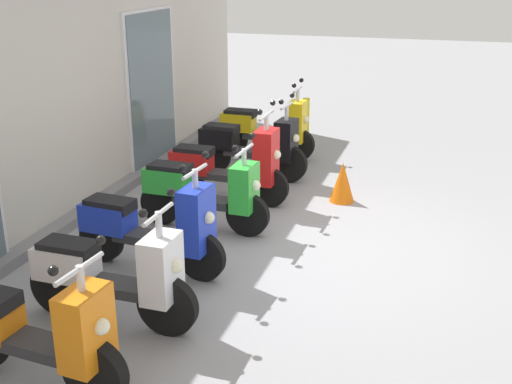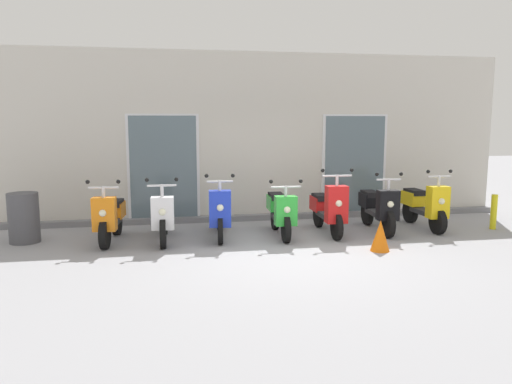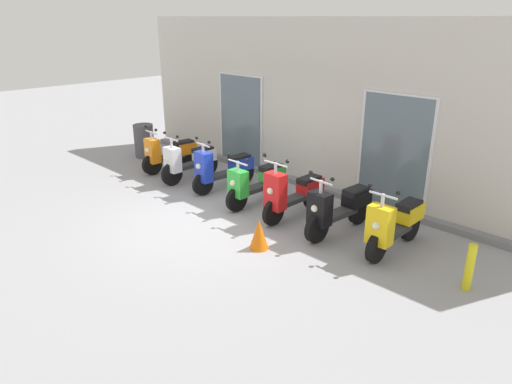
% 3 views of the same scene
% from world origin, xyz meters
% --- Properties ---
extents(ground_plane, '(40.00, 40.00, 0.00)m').
position_xyz_m(ground_plane, '(0.00, 0.00, 0.00)').
color(ground_plane, '#939399').
extents(storefront_facade, '(10.98, 0.50, 3.61)m').
position_xyz_m(storefront_facade, '(0.00, 2.99, 1.75)').
color(storefront_facade, beige).
rests_on(storefront_facade, ground_plane).
extents(scooter_orange, '(0.57, 1.55, 1.18)m').
position_xyz_m(scooter_orange, '(-3.05, 1.30, 0.45)').
color(scooter_orange, black).
rests_on(scooter_orange, ground_plane).
extents(scooter_white, '(0.56, 1.57, 1.21)m').
position_xyz_m(scooter_white, '(-2.12, 1.19, 0.47)').
color(scooter_white, black).
rests_on(scooter_white, ground_plane).
extents(scooter_blue, '(0.52, 1.64, 1.24)m').
position_xyz_m(scooter_blue, '(-1.10, 1.31, 0.49)').
color(scooter_blue, black).
rests_on(scooter_blue, ground_plane).
extents(scooter_green, '(0.60, 1.58, 1.13)m').
position_xyz_m(scooter_green, '(0.04, 1.21, 0.47)').
color(scooter_green, black).
rests_on(scooter_green, ground_plane).
extents(scooter_red, '(0.61, 1.65, 1.31)m').
position_xyz_m(scooter_red, '(0.98, 1.23, 0.50)').
color(scooter_red, black).
rests_on(scooter_red, ground_plane).
extents(scooter_black, '(0.53, 1.69, 1.22)m').
position_xyz_m(scooter_black, '(2.01, 1.28, 0.47)').
color(scooter_black, black).
rests_on(scooter_black, ground_plane).
extents(scooter_yellow, '(0.53, 1.57, 1.24)m').
position_xyz_m(scooter_yellow, '(3.04, 1.34, 0.47)').
color(scooter_yellow, black).
rests_on(scooter_yellow, ground_plane).
extents(curb_bollard, '(0.12, 0.12, 0.70)m').
position_xyz_m(curb_bollard, '(4.37, 1.03, 0.35)').
color(curb_bollard, yellow).
rests_on(curb_bollard, ground_plane).
extents(traffic_cone, '(0.32, 0.32, 0.52)m').
position_xyz_m(traffic_cone, '(1.43, -0.14, 0.26)').
color(traffic_cone, orange).
rests_on(traffic_cone, ground_plane).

